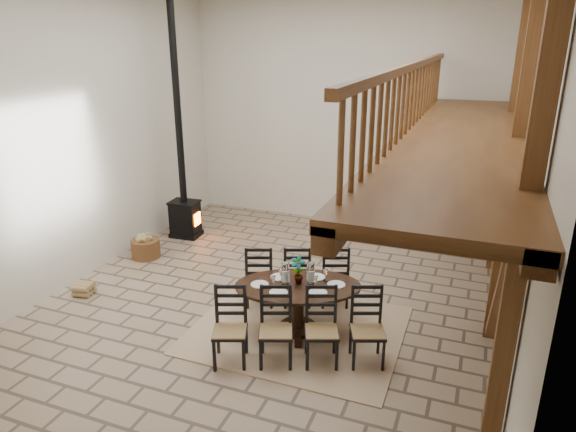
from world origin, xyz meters
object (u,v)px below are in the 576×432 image
at_px(wood_stove, 183,186).
at_px(log_basket, 146,247).
at_px(log_stack, 84,289).
at_px(dining_table, 298,310).

height_order(wood_stove, log_basket, wood_stove).
bearing_deg(log_stack, dining_table, 2.61).
distance_m(dining_table, log_basket, 4.03).
xyz_separation_m(wood_stove, log_basket, (-0.14, -1.25, -0.94)).
xyz_separation_m(dining_table, log_basket, (-3.73, 1.51, -0.19)).
height_order(log_basket, log_stack, log_basket).
distance_m(log_basket, log_stack, 1.69).
bearing_deg(wood_stove, log_basket, -100.21).
bearing_deg(dining_table, log_basket, 137.04).
height_order(dining_table, log_stack, dining_table).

